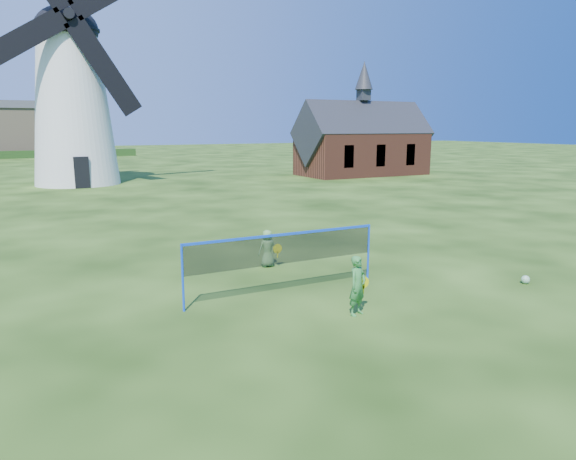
% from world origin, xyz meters
% --- Properties ---
extents(ground, '(220.00, 220.00, 0.00)m').
position_xyz_m(ground, '(0.00, 0.00, 0.00)').
color(ground, black).
rests_on(ground, ground).
extents(windmill, '(12.80, 5.78, 17.55)m').
position_xyz_m(windmill, '(-2.13, 29.03, 6.08)').
color(windmill, white).
rests_on(windmill, ground).
extents(chapel, '(11.14, 5.40, 9.42)m').
position_xyz_m(chapel, '(20.40, 26.00, 2.65)').
color(chapel, brown).
rests_on(chapel, ground).
extents(badminton_net, '(5.05, 0.05, 1.55)m').
position_xyz_m(badminton_net, '(-0.18, -0.02, 1.14)').
color(badminton_net, blue).
rests_on(badminton_net, ground).
extents(player_girl, '(0.70, 0.47, 1.32)m').
position_xyz_m(player_girl, '(0.65, -1.95, 0.66)').
color(player_girl, '#33813A').
rests_on(player_girl, ground).
extents(player_boy, '(0.63, 0.41, 1.10)m').
position_xyz_m(player_boy, '(0.58, 2.56, 0.55)').
color(player_boy, '#63A14D').
rests_on(player_boy, ground).
extents(play_ball, '(0.22, 0.22, 0.22)m').
position_xyz_m(play_ball, '(5.90, -2.08, 0.11)').
color(play_ball, green).
rests_on(play_ball, ground).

